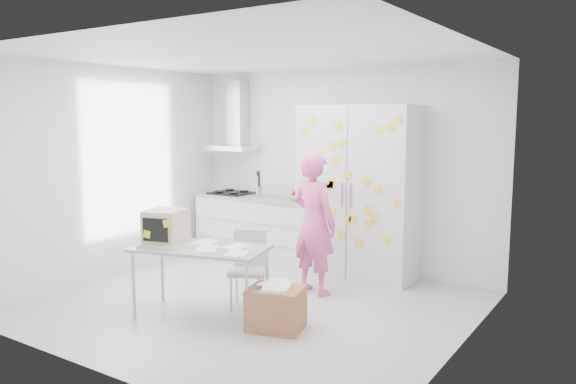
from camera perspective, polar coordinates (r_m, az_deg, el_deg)
The scene contains 10 objects.
floor at distance 6.32m, azimuth -3.65°, elevation -11.44°, with size 4.50×4.00×0.02m, color silver.
walls at distance 6.60m, azimuth 0.00°, elevation 1.52°, with size 4.52×4.01×2.70m.
ceiling at distance 6.01m, azimuth -3.88°, elevation 13.80°, with size 4.50×4.00×0.02m, color white.
counter_run at distance 8.20m, azimuth -3.24°, elevation -3.50°, with size 1.84×0.63×1.28m.
range_hood at distance 8.43m, azimuth -5.25°, elevation 6.95°, with size 0.70×0.48×1.01m.
tall_cabinet at distance 7.23m, azimuth 7.15°, elevation 0.00°, with size 1.50×0.68×2.20m.
person at distance 6.52m, azimuth 2.66°, elevation -3.20°, with size 0.60×0.40×1.66m, color pink.
desk at distance 5.97m, azimuth -11.12°, elevation -4.41°, with size 1.49×1.02×1.08m.
chair at distance 6.15m, azimuth -4.03°, elevation -7.31°, with size 0.50×0.50×0.83m.
cardboard_box at distance 5.56m, azimuth -1.23°, elevation -11.67°, with size 0.61×0.53×0.45m.
Camera 1 is at (3.60, -4.76, 2.05)m, focal length 35.00 mm.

